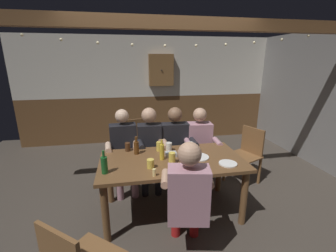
% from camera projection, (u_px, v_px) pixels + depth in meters
% --- Properties ---
extents(ground_plane, '(7.11, 7.11, 0.00)m').
position_uv_depth(ground_plane, '(174.00, 218.00, 2.84)').
color(ground_plane, '#423A33').
extents(back_wall_upper, '(5.79, 0.12, 1.35)m').
position_uv_depth(back_wall_upper, '(147.00, 67.00, 5.21)').
color(back_wall_upper, silver).
extents(back_wall_wainscot, '(5.79, 0.12, 1.08)m').
position_uv_depth(back_wall_wainscot, '(149.00, 118.00, 5.55)').
color(back_wall_wainscot, brown).
rests_on(back_wall_wainscot, ground_plane).
extents(ceiling_beam, '(5.21, 0.14, 0.16)m').
position_uv_depth(ceiling_beam, '(164.00, 23.00, 2.82)').
color(ceiling_beam, brown).
extents(dining_table, '(1.74, 0.90, 0.74)m').
position_uv_depth(dining_table, '(172.00, 167.00, 2.80)').
color(dining_table, brown).
rests_on(dining_table, ground_plane).
extents(person_0, '(0.55, 0.53, 1.23)m').
position_uv_depth(person_0, '(124.00, 148.00, 3.33)').
color(person_0, black).
rests_on(person_0, ground_plane).
extents(person_1, '(0.51, 0.52, 1.24)m').
position_uv_depth(person_1, '(150.00, 145.00, 3.39)').
color(person_1, black).
rests_on(person_1, ground_plane).
extents(person_2, '(0.56, 0.53, 1.23)m').
position_uv_depth(person_2, '(176.00, 144.00, 3.45)').
color(person_2, black).
rests_on(person_2, ground_plane).
extents(person_3, '(0.54, 0.56, 1.20)m').
position_uv_depth(person_3, '(200.00, 143.00, 3.54)').
color(person_3, '#B78493').
rests_on(person_3, ground_plane).
extents(person_4, '(0.56, 0.58, 1.23)m').
position_uv_depth(person_4, '(188.00, 195.00, 2.14)').
color(person_4, '#B78493').
rests_on(person_4, ground_plane).
extents(chair_empty_near_right, '(0.58, 0.58, 0.88)m').
position_uv_depth(chair_empty_near_right, '(247.00, 153.00, 3.61)').
color(chair_empty_near_right, brown).
rests_on(chair_empty_near_right, ground_plane).
extents(chair_empty_far_end, '(0.54, 0.54, 0.88)m').
position_uv_depth(chair_empty_far_end, '(137.00, 143.00, 4.09)').
color(chair_empty_far_end, brown).
rests_on(chair_empty_far_end, ground_plane).
extents(table_candle, '(0.04, 0.04, 0.08)m').
position_uv_depth(table_candle, '(154.00, 173.00, 2.36)').
color(table_candle, '#F9E08C').
rests_on(table_candle, dining_table).
extents(condiment_caddy, '(0.14, 0.10, 0.05)m').
position_uv_depth(condiment_caddy, '(171.00, 154.00, 2.86)').
color(condiment_caddy, '#B2B7BC').
rests_on(condiment_caddy, dining_table).
extents(plate_0, '(0.21, 0.21, 0.01)m').
position_uv_depth(plate_0, '(228.00, 164.00, 2.64)').
color(plate_0, white).
rests_on(plate_0, dining_table).
extents(plate_1, '(0.26, 0.26, 0.01)m').
position_uv_depth(plate_1, '(198.00, 157.00, 2.81)').
color(plate_1, white).
rests_on(plate_1, dining_table).
extents(bottle_0, '(0.07, 0.07, 0.26)m').
position_uv_depth(bottle_0, '(104.00, 165.00, 2.40)').
color(bottle_0, '#195923').
rests_on(bottle_0, dining_table).
extents(bottle_1, '(0.06, 0.06, 0.25)m').
position_uv_depth(bottle_1, '(162.00, 152.00, 2.73)').
color(bottle_1, gold).
rests_on(bottle_1, dining_table).
extents(bottle_2, '(0.06, 0.06, 0.23)m').
position_uv_depth(bottle_2, '(136.00, 147.00, 2.90)').
color(bottle_2, '#593314').
rests_on(bottle_2, dining_table).
extents(pint_glass_0, '(0.08, 0.08, 0.11)m').
position_uv_depth(pint_glass_0, '(169.00, 147.00, 3.01)').
color(pint_glass_0, white).
rests_on(pint_glass_0, dining_table).
extents(pint_glass_1, '(0.08, 0.08, 0.13)m').
position_uv_depth(pint_glass_1, '(172.00, 158.00, 2.65)').
color(pint_glass_1, '#E5C64C').
rests_on(pint_glass_1, dining_table).
extents(pint_glass_2, '(0.08, 0.08, 0.10)m').
position_uv_depth(pint_glass_2, '(150.00, 164.00, 2.53)').
color(pint_glass_2, '#E5C64C').
rests_on(pint_glass_2, dining_table).
extents(pint_glass_3, '(0.07, 0.07, 0.11)m').
position_uv_depth(pint_glass_3, '(190.00, 146.00, 3.04)').
color(pint_glass_3, white).
rests_on(pint_glass_3, dining_table).
extents(pint_glass_4, '(0.07, 0.07, 0.12)m').
position_uv_depth(pint_glass_4, '(128.00, 147.00, 3.00)').
color(pint_glass_4, '#4C2D19').
rests_on(pint_glass_4, dining_table).
extents(pint_glass_5, '(0.07, 0.07, 0.12)m').
position_uv_depth(pint_glass_5, '(159.00, 146.00, 3.01)').
color(pint_glass_5, '#E5C64C').
rests_on(pint_glass_5, dining_table).
extents(wall_dart_cabinet, '(0.56, 0.15, 0.70)m').
position_uv_depth(wall_dart_cabinet, '(161.00, 70.00, 5.16)').
color(wall_dart_cabinet, brown).
extents(string_lights, '(4.09, 0.04, 0.19)m').
position_uv_depth(string_lights, '(165.00, 41.00, 2.83)').
color(string_lights, '#F9EAB2').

